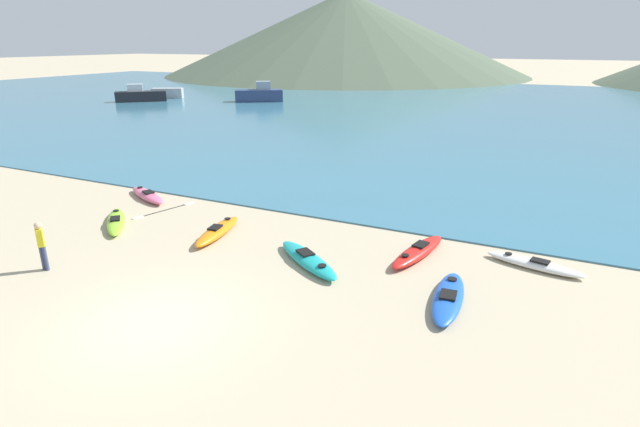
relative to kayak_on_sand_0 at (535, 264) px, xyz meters
name	(u,v)px	position (x,y,z in m)	size (l,w,h in m)	color
ground_plane	(157,323)	(-8.02, -7.30, -0.13)	(400.00, 400.00, 0.00)	tan
bay_water	(472,110)	(-8.02, 36.14, -0.10)	(160.00, 70.00, 0.06)	teal
far_hill_left	(346,34)	(-40.80, 81.17, 7.68)	(70.72, 70.72, 15.61)	#4C5B47
kayak_on_sand_0	(535,264)	(0.00, 0.00, 0.00)	(2.93, 1.20, 0.30)	white
kayak_on_sand_1	(308,259)	(-6.26, -2.72, 0.03)	(3.06, 2.44, 0.36)	teal
kayak_on_sand_2	(217,231)	(-10.18, -2.00, 0.05)	(1.15, 3.04, 0.39)	orange
kayak_on_sand_3	(448,298)	(-1.88, -3.23, 0.02)	(1.04, 3.07, 0.33)	blue
kayak_on_sand_4	(147,195)	(-15.56, 0.22, 0.03)	(3.04, 1.91, 0.36)	#E5668C
kayak_on_sand_5	(116,221)	(-14.22, -2.77, 0.02)	(2.61, 2.59, 0.34)	#8CCC2D
kayak_on_sand_6	(418,251)	(-3.38, -0.67, 0.04)	(1.27, 3.23, 0.38)	red
person_near_foreground	(41,243)	(-13.11, -6.48, 0.74)	(0.31, 0.27, 1.51)	#384260
moored_boat_0	(259,94)	(-30.62, 33.04, 0.70)	(5.37, 4.40, 2.18)	navy
moored_boat_1	(140,95)	(-42.54, 27.23, 0.60)	(4.95, 4.74, 1.90)	black
moored_boat_2	(168,93)	(-42.29, 31.30, 0.50)	(3.65, 2.79, 1.14)	#B2B2B7
loose_paddle	(164,210)	(-13.78, -0.71, -0.11)	(0.92, 2.73, 0.03)	black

